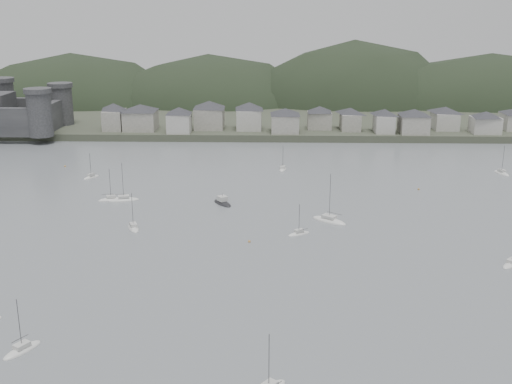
{
  "coord_description": "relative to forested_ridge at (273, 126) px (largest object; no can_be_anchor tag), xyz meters",
  "views": [
    {
      "loc": [
        4.21,
        -90.84,
        54.59
      ],
      "look_at": [
        0.0,
        75.0,
        6.0
      ],
      "focal_mm": 44.2,
      "sensor_mm": 36.0,
      "label": 1
    }
  ],
  "objects": [
    {
      "name": "motor_launch_far",
      "position": [
        -14.77,
        -186.3,
        11.57
      ],
      "size": [
        7.12,
        8.58,
        3.98
      ],
      "rotation": [
        0.0,
        0.0,
        3.73
      ],
      "color": "black",
      "rests_on": "ground"
    },
    {
      "name": "forested_ridge",
      "position": [
        0.0,
        0.0,
        0.0
      ],
      "size": [
        851.55,
        103.94,
        102.57
      ],
      "color": "black",
      "rests_on": "ground"
    },
    {
      "name": "mooring_buoys",
      "position": [
        -7.83,
        -196.04,
        11.43
      ],
      "size": [
        150.7,
        105.16,
        0.7
      ],
      "color": "#B9843D",
      "rests_on": "ground"
    },
    {
      "name": "ground",
      "position": [
        -4.83,
        -269.4,
        11.28
      ],
      "size": [
        900.0,
        900.0,
        0.0
      ],
      "primitive_type": "plane",
      "color": "slate",
      "rests_on": "ground"
    },
    {
      "name": "moored_fleet",
      "position": [
        -24.59,
        -213.02,
        11.46
      ],
      "size": [
        246.47,
        153.48,
        14.08
      ],
      "color": "silver",
      "rests_on": "ground"
    },
    {
      "name": "waterfront_town",
      "position": [
        45.75,
        -86.06,
        19.95
      ],
      "size": [
        451.48,
        28.46,
        12.92
      ],
      "color": "gray",
      "rests_on": "far_shore_land"
    },
    {
      "name": "far_shore_land",
      "position": [
        -4.83,
        25.6,
        12.78
      ],
      "size": [
        900.0,
        250.0,
        3.0
      ],
      "primitive_type": "cube",
      "color": "#383D2D",
      "rests_on": "ground"
    }
  ]
}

